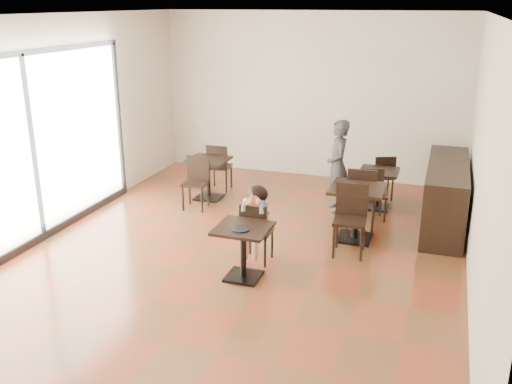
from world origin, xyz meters
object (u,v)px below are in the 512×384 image
at_px(cafe_table_left, 208,179).
at_px(chair_left_b, 195,184).
at_px(cafe_table_mid, 356,214).
at_px(chair_mid_a, 362,197).
at_px(child_table, 243,253).
at_px(child, 257,224).
at_px(chair_back_a, 382,177).
at_px(chair_mid_b, 350,221).
at_px(adult_patron, 338,166).
at_px(chair_left_a, 220,167).
at_px(child_chair, 257,232).
at_px(chair_back_b, 374,196).
at_px(cafe_table_back, 378,189).

distance_m(cafe_table_left, chair_left_b, 0.55).
distance_m(cafe_table_mid, cafe_table_left, 2.96).
bearing_deg(chair_mid_a, child_table, 58.88).
distance_m(child_table, child, 0.58).
height_order(child, chair_back_a, child).
relative_size(cafe_table_mid, chair_mid_b, 0.83).
height_order(adult_patron, chair_mid_b, adult_patron).
relative_size(child, chair_left_a, 1.21).
distance_m(child_table, chair_left_b, 2.72).
bearing_deg(adult_patron, cafe_table_mid, 3.69).
bearing_deg(chair_back_a, chair_mid_b, 66.89).
height_order(child_table, child_chair, child_chair).
distance_m(cafe_table_left, chair_mid_a, 2.82).
bearing_deg(child, chair_left_b, 135.51).
bearing_deg(cafe_table_mid, chair_back_b, 81.22).
height_order(chair_left_b, chair_back_a, chair_left_b).
relative_size(adult_patron, cafe_table_left, 2.11).
relative_size(cafe_table_mid, cafe_table_left, 1.11).
height_order(child_chair, cafe_table_mid, child_chair).
xyz_separation_m(child, cafe_table_left, (-1.64, 2.16, -0.17)).
distance_m(cafe_table_left, chair_left_a, 0.55).
bearing_deg(cafe_table_back, child_table, -112.06).
height_order(chair_mid_a, chair_mid_b, same).
bearing_deg(child, chair_left_a, 121.19).
distance_m(child_chair, cafe_table_left, 2.72).
xyz_separation_m(child_table, chair_left_a, (-1.64, 3.26, 0.09)).
bearing_deg(chair_back_a, chair_mid_a, 64.53).
bearing_deg(cafe_table_left, cafe_table_mid, -19.99).
relative_size(chair_left_a, chair_back_a, 1.09).
bearing_deg(child_chair, chair_mid_b, -152.23).
relative_size(chair_mid_a, chair_back_a, 1.21).
height_order(chair_mid_b, chair_back_b, chair_mid_b).
distance_m(chair_mid_a, chair_back_b, 0.40).
xyz_separation_m(chair_mid_b, chair_back_b, (0.14, 1.46, -0.09)).
bearing_deg(adult_patron, chair_back_b, 49.00).
bearing_deg(child_chair, chair_left_b, -44.49).
bearing_deg(cafe_table_left, chair_left_b, -90.00).
height_order(cafe_table_back, chair_back_a, chair_back_a).
relative_size(child_table, child_chair, 0.83).
bearing_deg(chair_mid_b, chair_left_a, 138.57).
xyz_separation_m(cafe_table_mid, chair_mid_a, (0.00, 0.55, 0.08)).
xyz_separation_m(cafe_table_back, chair_left_b, (-2.92, -1.00, 0.10)).
distance_m(cafe_table_left, chair_mid_b, 3.19).
distance_m(child_table, chair_mid_a, 2.53).
bearing_deg(adult_patron, cafe_table_back, 94.81).
height_order(child_chair, chair_back_b, child_chair).
bearing_deg(cafe_table_back, chair_left_b, -161.13).
distance_m(child_table, adult_patron, 2.96).
bearing_deg(cafe_table_back, cafe_table_left, -171.26).
height_order(chair_back_a, chair_back_b, same).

